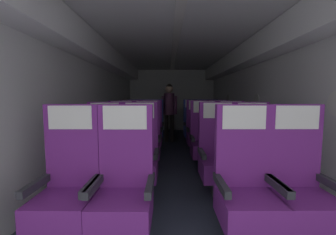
{
  "coord_description": "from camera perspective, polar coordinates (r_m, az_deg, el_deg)",
  "views": [
    {
      "loc": [
        -0.14,
        -0.18,
        1.24
      ],
      "look_at": [
        -0.13,
        4.05,
        0.84
      ],
      "focal_mm": 22.99,
      "sensor_mm": 36.0,
      "label": 1
    }
  ],
  "objects": [
    {
      "name": "ground",
      "position": [
        4.31,
        1.76,
        -11.48
      ],
      "size": [
        3.4,
        8.28,
        0.02
      ],
      "primitive_type": "cube",
      "color": "#2D3342"
    },
    {
      "name": "fuselage_shell",
      "position": [
        4.4,
        1.72,
        10.71
      ],
      "size": [
        3.28,
        7.93,
        2.3
      ],
      "color": "silver",
      "rests_on": "ground"
    },
    {
      "name": "seat_a_left_window",
      "position": [
        2.05,
        -25.02,
        -16.57
      ],
      "size": [
        0.49,
        0.48,
        1.18
      ],
      "color": "#38383D",
      "rests_on": "ground"
    },
    {
      "name": "seat_a_left_aisle",
      "position": [
        1.9,
        -11.67,
        -17.95
      ],
      "size": [
        0.49,
        0.48,
        1.18
      ],
      "color": "#38383D",
      "rests_on": "ground"
    },
    {
      "name": "seat_a_right_aisle",
      "position": [
        2.18,
        31.43,
        -15.57
      ],
      "size": [
        0.49,
        0.48,
        1.18
      ],
      "color": "#38383D",
      "rests_on": "ground"
    },
    {
      "name": "seat_a_right_window",
      "position": [
        1.99,
        19.77,
        -17.12
      ],
      "size": [
        0.49,
        0.48,
        1.18
      ],
      "color": "#38383D",
      "rests_on": "ground"
    },
    {
      "name": "seat_b_left_window",
      "position": [
        2.9,
        -16.7,
        -9.81
      ],
      "size": [
        0.49,
        0.48,
        1.18
      ],
      "color": "#38383D",
      "rests_on": "ground"
    },
    {
      "name": "seat_b_left_aisle",
      "position": [
        2.81,
        -7.67,
        -10.15
      ],
      "size": [
        0.49,
        0.48,
        1.18
      ],
      "color": "#38383D",
      "rests_on": "ground"
    },
    {
      "name": "seat_b_right_aisle",
      "position": [
        3.0,
        21.49,
        -9.48
      ],
      "size": [
        0.49,
        0.48,
        1.18
      ],
      "color": "#38383D",
      "rests_on": "ground"
    },
    {
      "name": "seat_b_right_window",
      "position": [
        2.86,
        13.04,
        -9.93
      ],
      "size": [
        0.49,
        0.48,
        1.18
      ],
      "color": "#38383D",
      "rests_on": "ground"
    },
    {
      "name": "seat_c_left_window",
      "position": [
        3.84,
        -12.5,
        -6.0
      ],
      "size": [
        0.49,
        0.48,
        1.18
      ],
      "color": "#38383D",
      "rests_on": "ground"
    },
    {
      "name": "seat_c_left_aisle",
      "position": [
        3.76,
        -5.74,
        -6.14
      ],
      "size": [
        0.49,
        0.48,
        1.18
      ],
      "color": "#38383D",
      "rests_on": "ground"
    },
    {
      "name": "seat_c_right_aisle",
      "position": [
        3.9,
        16.37,
        -5.9
      ],
      "size": [
        0.49,
        0.48,
        1.18
      ],
      "color": "#38383D",
      "rests_on": "ground"
    },
    {
      "name": "seat_c_right_window",
      "position": [
        3.81,
        9.48,
        -6.03
      ],
      "size": [
        0.49,
        0.48,
        1.18
      ],
      "color": "#38383D",
      "rests_on": "ground"
    },
    {
      "name": "seat_d_left_window",
      "position": [
        4.77,
        -10.06,
        -3.72
      ],
      "size": [
        0.49,
        0.48,
        1.18
      ],
      "color": "#38383D",
      "rests_on": "ground"
    },
    {
      "name": "seat_d_left_aisle",
      "position": [
        4.72,
        -4.58,
        -3.75
      ],
      "size": [
        0.49,
        0.48,
        1.18
      ],
      "color": "#38383D",
      "rests_on": "ground"
    },
    {
      "name": "seat_d_right_aisle",
      "position": [
        4.83,
        13.03,
        -3.67
      ],
      "size": [
        0.49,
        0.48,
        1.18
      ],
      "color": "#38383D",
      "rests_on": "ground"
    },
    {
      "name": "seat_d_right_window",
      "position": [
        4.75,
        7.71,
        -3.72
      ],
      "size": [
        0.49,
        0.48,
        1.18
      ],
      "color": "#38383D",
      "rests_on": "ground"
    },
    {
      "name": "seat_e_left_window",
      "position": [
        5.73,
        -8.42,
        -2.17
      ],
      "size": [
        0.49,
        0.48,
        1.18
      ],
      "color": "#38383D",
      "rests_on": "ground"
    },
    {
      "name": "seat_e_left_aisle",
      "position": [
        5.69,
        -3.7,
        -2.17
      ],
      "size": [
        0.49,
        0.48,
        1.18
      ],
      "color": "#38383D",
      "rests_on": "ground"
    },
    {
      "name": "seat_e_right_aisle",
      "position": [
        5.78,
        10.84,
        -2.15
      ],
      "size": [
        0.49,
        0.48,
        1.18
      ],
      "color": "#38383D",
      "rests_on": "ground"
    },
    {
      "name": "seat_e_right_window",
      "position": [
        5.72,
        6.39,
        -2.17
      ],
      "size": [
        0.49,
        0.48,
        1.18
      ],
      "color": "#38383D",
      "rests_on": "ground"
    },
    {
      "name": "flight_attendant",
      "position": [
        5.94,
        0.22,
        2.97
      ],
      "size": [
        0.43,
        0.28,
        1.6
      ],
      "rotation": [
        0.0,
        0.0,
        3.03
      ],
      "color": "black",
      "rests_on": "ground"
    }
  ]
}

